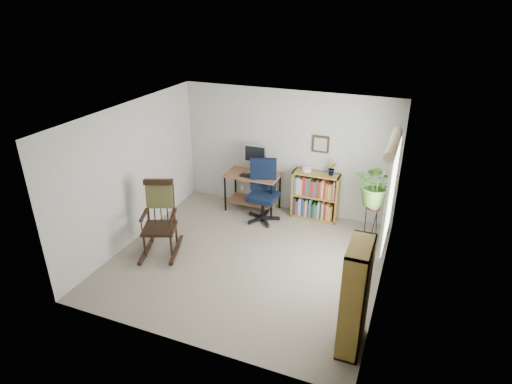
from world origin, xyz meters
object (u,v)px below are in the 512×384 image
at_px(low_bookshelf, 315,196).
at_px(tall_bookshelf, 355,298).
at_px(rocking_chair, 159,219).
at_px(desk, 253,192).
at_px(office_chair, 263,192).

bearing_deg(low_bookshelf, tall_bookshelf, -67.47).
height_order(rocking_chair, tall_bookshelf, tall_bookshelf).
bearing_deg(desk, tall_bookshelf, -49.53).
relative_size(desk, office_chair, 0.89).
bearing_deg(tall_bookshelf, office_chair, 129.79).
distance_m(office_chair, tall_bookshelf, 3.38).
bearing_deg(tall_bookshelf, rocking_chair, 164.63).
relative_size(low_bookshelf, tall_bookshelf, 0.64).
distance_m(rocking_chair, tall_bookshelf, 3.47).
xyz_separation_m(rocking_chair, low_bookshelf, (2.07, 2.15, -0.16)).
distance_m(desk, rocking_chair, 2.20).
height_order(rocking_chair, low_bookshelf, rocking_chair).
xyz_separation_m(rocking_chair, tall_bookshelf, (3.34, -0.92, 0.10)).
bearing_deg(rocking_chair, tall_bookshelf, -37.02).
xyz_separation_m(desk, low_bookshelf, (1.24, 0.12, 0.08)).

